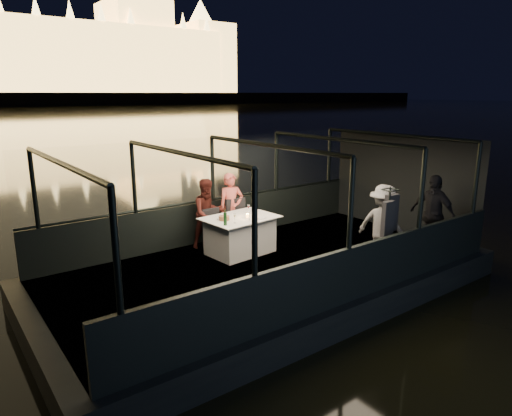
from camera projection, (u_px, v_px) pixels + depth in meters
boat_hull at (268, 289)px, 8.91m from camera, size 8.60×4.40×1.00m
boat_deck at (268, 266)px, 8.79m from camera, size 8.00×4.00×0.04m
gunwale_port at (214, 220)px, 10.23m from camera, size 8.00×0.08×0.90m
gunwale_starboard at (347, 275)px, 7.12m from camera, size 8.00×0.08×0.90m
cabin_glass_port at (212, 169)px, 9.95m from camera, size 8.00×0.02×1.40m
cabin_glass_starboard at (351, 204)px, 6.84m from camera, size 8.00×0.02×1.40m
cabin_roof_glass at (269, 145)px, 8.22m from camera, size 8.00×4.00×0.02m
end_wall_fore at (37, 249)px, 6.19m from camera, size 0.02×4.00×2.30m
end_wall_aft at (401, 183)px, 10.81m from camera, size 0.02×4.00×2.30m
canopy_ribs at (269, 207)px, 8.50m from camera, size 8.00×4.00×2.30m
dining_table_central at (240, 235)px, 9.36m from camera, size 1.54×1.18×0.77m
chair_port_left at (215, 230)px, 9.51m from camera, size 0.42×0.42×0.86m
chair_port_right at (241, 224)px, 9.89m from camera, size 0.51×0.51×0.98m
coat_stand at (388, 227)px, 8.13m from camera, size 0.49×0.42×1.62m
person_woman_coral at (231, 209)px, 9.99m from camera, size 0.62×0.47×1.54m
person_man_maroon at (208, 213)px, 9.64m from camera, size 0.76×0.62×1.48m
passenger_stripe at (383, 220)px, 8.72m from camera, size 0.77×1.10×1.54m
passenger_dark at (432, 212)px, 9.31m from camera, size 0.48×0.99×1.64m
wine_bottle at (225, 218)px, 8.67m from camera, size 0.08×0.08×0.30m
bread_basket at (224, 218)px, 9.04m from camera, size 0.22×0.22×0.09m
amber_candle at (247, 216)px, 9.22m from camera, size 0.07×0.07×0.08m
plate_near at (261, 218)px, 9.21m from camera, size 0.27×0.27×0.01m
plate_far at (223, 219)px, 9.13m from camera, size 0.31×0.31×0.01m
wine_glass_white at (235, 218)px, 8.82m from camera, size 0.08×0.08×0.19m
wine_glass_red at (249, 209)px, 9.54m from camera, size 0.07×0.07×0.18m
wine_glass_empty at (249, 215)px, 9.04m from camera, size 0.08×0.08×0.19m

